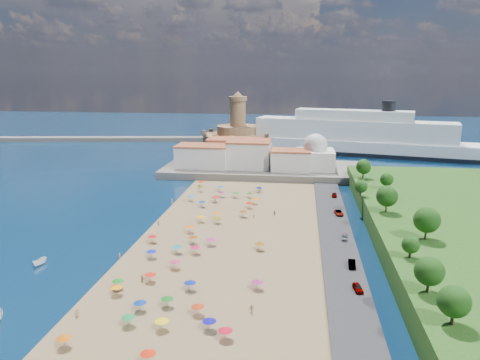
# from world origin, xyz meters

# --- Properties ---
(ground) EXTENTS (700.00, 700.00, 0.00)m
(ground) POSITION_xyz_m (0.00, 0.00, 0.00)
(ground) COLOR #071938
(ground) RESTS_ON ground
(terrace) EXTENTS (90.00, 36.00, 3.00)m
(terrace) POSITION_xyz_m (10.00, 73.00, 1.50)
(terrace) COLOR #59544C
(terrace) RESTS_ON ground
(jetty) EXTENTS (18.00, 70.00, 2.40)m
(jetty) POSITION_xyz_m (-12.00, 108.00, 1.20)
(jetty) COLOR #59544C
(jetty) RESTS_ON ground
(breakwater) EXTENTS (199.03, 34.77, 2.60)m
(breakwater) POSITION_xyz_m (-110.00, 153.00, 1.30)
(breakwater) COLOR #59544C
(breakwater) RESTS_ON ground
(waterfront_buildings) EXTENTS (57.00, 29.00, 11.00)m
(waterfront_buildings) POSITION_xyz_m (-3.05, 73.64, 7.88)
(waterfront_buildings) COLOR silver
(waterfront_buildings) RESTS_ON terrace
(domed_building) EXTENTS (16.00, 16.00, 15.00)m
(domed_building) POSITION_xyz_m (30.00, 71.00, 8.97)
(domed_building) COLOR silver
(domed_building) RESTS_ON terrace
(fortress) EXTENTS (40.00, 40.00, 32.40)m
(fortress) POSITION_xyz_m (-12.00, 138.00, 6.68)
(fortress) COLOR #A57C52
(fortress) RESTS_ON ground
(cruise_ship) EXTENTS (131.78, 48.21, 28.55)m
(cruise_ship) POSITION_xyz_m (51.36, 127.79, 8.45)
(cruise_ship) COLOR black
(cruise_ship) RESTS_ON ground
(beach_parasols) EXTENTS (32.05, 113.06, 2.20)m
(beach_parasols) POSITION_xyz_m (-1.44, -12.53, 2.15)
(beach_parasols) COLOR gray
(beach_parasols) RESTS_ON beach
(beachgoers) EXTENTS (35.93, 96.58, 1.90)m
(beachgoers) POSITION_xyz_m (-2.92, 2.00, 1.10)
(beachgoers) COLOR tan
(beachgoers) RESTS_ON beach
(moored_boats) EXTENTS (8.70, 28.07, 1.60)m
(moored_boats) POSITION_xyz_m (-32.06, -44.65, 0.79)
(moored_boats) COLOR white
(moored_boats) RESTS_ON ground
(parked_cars) EXTENTS (2.87, 76.30, 1.44)m
(parked_cars) POSITION_xyz_m (36.00, -2.51, 1.37)
(parked_cars) COLOR gray
(parked_cars) RESTS_ON promenade
(hillside_trees) EXTENTS (15.23, 105.35, 7.67)m
(hillside_trees) POSITION_xyz_m (48.30, -9.59, 10.08)
(hillside_trees) COLOR #382314
(hillside_trees) RESTS_ON hillside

